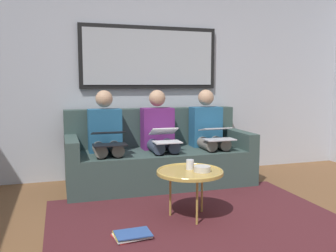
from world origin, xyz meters
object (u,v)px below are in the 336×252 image
Objects in this scene: coffee_table at (190,172)px; laptop_white at (165,136)px; person_right at (106,137)px; laptop_black at (109,138)px; bowl at (202,169)px; laptop_silver at (217,134)px; person_left at (209,132)px; couch at (158,158)px; framed_mirror at (150,58)px; magazine_stack at (132,235)px; cup at (190,165)px; person_middle at (160,134)px.

coffee_table is 0.94m from laptop_white.
laptop_black is (0.00, 0.25, 0.02)m from person_right.
laptop_silver is at bearing -121.38° from bowl.
couch is at bearing -6.13° from person_left.
couch is at bearing 90.00° from framed_mirror.
laptop_black is at bearing 90.00° from person_right.
couch is at bearing -153.70° from laptop_black.
coffee_table is 1.35m from person_left.
magazine_stack is at bearing 42.86° from laptop_silver.
person_left is at bearing 180.00° from person_right.
person_right reaches higher than magazine_stack.
framed_mirror is 1.88m from cup.
framed_mirror is 1.58× the size of person_middle.
laptop_white is (0.64, 0.24, 0.01)m from person_left.
coffee_table is 0.76m from magazine_stack.
bowl is at bearing 93.47° from laptop_white.
laptop_white is (0.06, -0.97, 0.16)m from bowl.
bowl is 0.46× the size of magazine_stack.
person_middle reaches higher than laptop_white.
bowl is 0.42× the size of laptop_white.
laptop_white reaches higher than bowl.
cup is at bearing 88.91° from laptop_white.
person_left and person_right have the same top height.
laptop_silver is 0.99× the size of laptop_black.
framed_mirror reaches higher than person_right.
person_middle reaches higher than coffee_table.
framed_mirror is 5.61× the size of magazine_stack.
person_right is at bearing 0.00° from person_middle.
person_right is at bearing -89.47° from magazine_stack.
framed_mirror is 12.07× the size of bowl.
laptop_black is (0.70, -0.96, 0.17)m from bowl.
person_middle reaches higher than couch.
couch is 1.22× the size of framed_mirror.
laptop_white is at bearing 20.19° from person_left.
framed_mirror reaches higher than laptop_black.
bowl is 1.21m from person_middle.
couch is 1.93× the size of person_left.
person_middle reaches higher than bowl.
person_middle reaches higher than laptop_silver.
person_left is at bearing -131.62° from magazine_stack.
framed_mirror is 5.07× the size of laptop_white.
coffee_table is 1.69× the size of laptop_black.
couch reaches higher than laptop_black.
bowl reaches higher than magazine_stack.
person_right is (0.64, 0.00, 0.00)m from person_middle.
person_middle is 1.66m from magazine_stack.
coffee_table is 0.53× the size of person_right.
framed_mirror is 5.08× the size of laptop_silver.
magazine_stack is (-0.01, 1.18, -0.60)m from laptop_black.
person_right is (0.62, -1.09, 0.13)m from cup.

